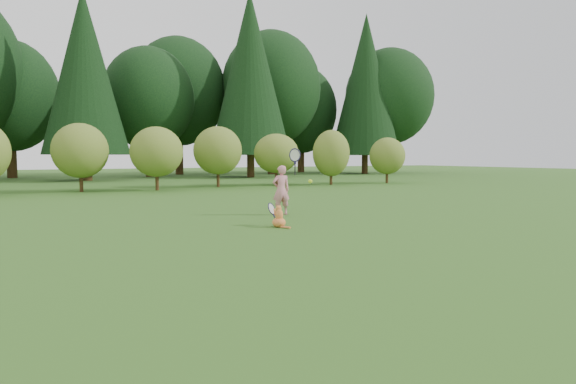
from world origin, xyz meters
TOP-DOWN VIEW (x-y plane):
  - ground at (0.00, 0.00)m, footprint 100.00×100.00m
  - shrub_row at (0.00, 13.00)m, footprint 28.00×3.00m
  - woodland_backdrop at (0.00, 23.00)m, footprint 48.00×10.00m
  - child at (1.01, 2.68)m, footprint 0.67×0.37m
  - cat at (0.05, 0.91)m, footprint 0.35×0.66m
  - tennis_ball at (0.40, 0.28)m, footprint 0.08×0.08m

SIDE VIEW (x-z plane):
  - ground at x=0.00m, z-range 0.00..0.00m
  - cat at x=0.05m, z-range -0.07..0.53m
  - child at x=1.01m, z-range -0.27..1.51m
  - tennis_ball at x=0.40m, z-range 0.89..0.97m
  - shrub_row at x=0.00m, z-range 0.00..2.80m
  - woodland_backdrop at x=0.00m, z-range 0.00..15.00m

